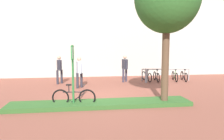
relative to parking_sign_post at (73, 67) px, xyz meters
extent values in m
plane|color=brown|center=(1.37, 1.53, -1.53)|extent=(60.00, 60.00, 0.00)
cube|color=beige|center=(1.37, 8.54, 3.47)|extent=(28.00, 1.20, 10.00)
cube|color=#336028|center=(1.05, 0.00, -1.45)|extent=(7.00, 1.10, 0.16)
cylinder|color=brown|center=(3.57, -0.08, 0.04)|extent=(0.28, 0.28, 3.15)
cylinder|color=#2D7238|center=(0.00, 0.00, -0.36)|extent=(0.08, 0.08, 2.34)
cube|color=#198C33|center=(0.00, 0.00, 0.53)|extent=(0.10, 0.36, 0.52)
cube|color=white|center=(0.00, 0.00, 0.53)|extent=(0.10, 0.30, 0.44)
torus|color=black|center=(-0.49, 0.18, -1.20)|extent=(0.66, 0.14, 0.66)
torus|color=black|center=(0.52, 0.06, -1.20)|extent=(0.66, 0.14, 0.66)
cylinder|color=black|center=(0.01, 0.12, -0.98)|extent=(0.83, 0.14, 0.04)
cylinder|color=black|center=(0.11, 0.11, -1.24)|extent=(0.61, 0.11, 0.44)
cylinder|color=black|center=(-0.17, 0.14, -0.86)|extent=(0.04, 0.04, 0.28)
cube|color=black|center=(-0.17, 0.14, -0.70)|extent=(0.21, 0.10, 0.05)
cylinder|color=black|center=(0.40, 0.07, -0.72)|extent=(0.09, 0.42, 0.04)
cylinder|color=#99999E|center=(4.23, 5.41, -1.13)|extent=(0.06, 0.06, 0.80)
cylinder|color=#99999E|center=(7.37, 5.12, -1.13)|extent=(0.06, 0.06, 0.80)
cylinder|color=#99999E|center=(5.80, 5.27, -0.73)|extent=(3.14, 0.35, 0.06)
torus|color=black|center=(4.60, 4.93, -1.23)|extent=(0.13, 0.61, 0.61)
torus|color=black|center=(4.49, 5.87, -1.23)|extent=(0.13, 0.61, 0.61)
cylinder|color=silver|center=(4.54, 5.40, -1.03)|extent=(0.12, 0.77, 0.03)
cylinder|color=silver|center=(4.53, 5.49, -1.26)|extent=(0.10, 0.56, 0.40)
cylinder|color=silver|center=(4.56, 5.23, -0.92)|extent=(0.03, 0.03, 0.26)
cube|color=black|center=(4.56, 5.23, -0.77)|extent=(0.09, 0.19, 0.05)
cylinder|color=silver|center=(4.50, 5.75, -0.79)|extent=(0.39, 0.08, 0.04)
torus|color=black|center=(5.12, 4.82, -1.23)|extent=(0.11, 0.61, 0.61)
torus|color=black|center=(5.21, 5.75, -1.23)|extent=(0.11, 0.61, 0.61)
cylinder|color=black|center=(5.17, 5.29, -1.03)|extent=(0.11, 0.77, 0.03)
cylinder|color=black|center=(5.18, 5.38, -1.26)|extent=(0.09, 0.56, 0.40)
cylinder|color=black|center=(5.15, 5.12, -0.92)|extent=(0.03, 0.03, 0.26)
cube|color=black|center=(5.15, 5.12, -0.77)|extent=(0.09, 0.19, 0.05)
cylinder|color=black|center=(5.20, 5.64, -0.79)|extent=(0.39, 0.07, 0.04)
torus|color=black|center=(5.67, 4.87, -1.23)|extent=(0.23, 0.60, 0.61)
torus|color=black|center=(5.94, 5.77, -1.23)|extent=(0.23, 0.60, 0.61)
cylinder|color=black|center=(5.80, 5.32, -1.03)|extent=(0.25, 0.75, 0.03)
cylinder|color=black|center=(5.83, 5.40, -1.26)|extent=(0.19, 0.54, 0.40)
cylinder|color=black|center=(5.75, 5.15, -0.92)|extent=(0.03, 0.03, 0.26)
cube|color=black|center=(5.75, 5.15, -0.77)|extent=(0.12, 0.20, 0.05)
cylinder|color=black|center=(5.90, 5.66, -0.79)|extent=(0.38, 0.14, 0.04)
torus|color=black|center=(6.34, 4.77, -1.23)|extent=(0.17, 0.61, 0.61)
torus|color=black|center=(6.51, 5.69, -1.23)|extent=(0.17, 0.61, 0.61)
cylinder|color=#1E7233|center=(6.43, 5.23, -1.03)|extent=(0.17, 0.76, 0.03)
cylinder|color=#1E7233|center=(6.44, 5.32, -1.26)|extent=(0.14, 0.55, 0.40)
cylinder|color=#1E7233|center=(6.40, 5.07, -0.92)|extent=(0.03, 0.03, 0.26)
cube|color=black|center=(6.40, 5.07, -0.77)|extent=(0.11, 0.19, 0.05)
cylinder|color=#1E7233|center=(6.49, 5.58, -0.79)|extent=(0.39, 0.11, 0.04)
torus|color=black|center=(6.97, 4.73, -1.23)|extent=(0.17, 0.61, 0.61)
torus|color=black|center=(7.14, 5.65, -1.23)|extent=(0.17, 0.61, 0.61)
cylinder|color=black|center=(7.06, 5.19, -1.03)|extent=(0.17, 0.76, 0.03)
cylinder|color=black|center=(7.07, 5.28, -1.26)|extent=(0.14, 0.55, 0.40)
cylinder|color=black|center=(7.02, 5.03, -0.92)|extent=(0.03, 0.03, 0.26)
cube|color=black|center=(7.02, 5.03, -0.77)|extent=(0.11, 0.19, 0.05)
cylinder|color=black|center=(7.12, 5.54, -0.79)|extent=(0.39, 0.11, 0.04)
cylinder|color=#ADADB2|center=(4.34, 4.83, -1.08)|extent=(0.16, 0.16, 0.90)
cylinder|color=#383342|center=(2.93, 5.19, -1.11)|extent=(0.14, 0.14, 0.85)
cylinder|color=#383342|center=(3.16, 5.44, -1.11)|extent=(0.14, 0.14, 0.85)
cube|color=#2D2D38|center=(3.04, 5.32, -0.37)|extent=(0.34, 0.45, 0.62)
cylinder|color=#2D2D38|center=(3.11, 5.06, -0.41)|extent=(0.09, 0.09, 0.59)
cylinder|color=#2D2D38|center=(2.97, 5.57, -0.41)|extent=(0.09, 0.09, 0.59)
sphere|color=tan|center=(3.04, 5.32, 0.08)|extent=(0.22, 0.22, 0.22)
cylinder|color=#2D2D38|center=(-1.18, 5.08, -1.11)|extent=(0.14, 0.14, 0.85)
cylinder|color=#2D2D38|center=(-0.96, 5.33, -1.11)|extent=(0.14, 0.14, 0.85)
cube|color=#2D2D38|center=(-1.07, 5.20, -0.37)|extent=(0.34, 0.45, 0.62)
cylinder|color=#2D2D38|center=(-1.00, 4.95, -0.41)|extent=(0.09, 0.09, 0.59)
cylinder|color=#2D2D38|center=(-1.14, 5.45, -0.41)|extent=(0.09, 0.09, 0.59)
sphere|color=tan|center=(-1.07, 5.20, 0.08)|extent=(0.22, 0.22, 0.22)
cylinder|color=#2D2D38|center=(0.06, 3.58, -1.11)|extent=(0.14, 0.14, 0.85)
cylinder|color=#2D2D38|center=(0.28, 3.83, -1.11)|extent=(0.14, 0.14, 0.85)
cube|color=silver|center=(0.17, 3.71, -0.37)|extent=(0.34, 0.45, 0.62)
cylinder|color=silver|center=(0.24, 3.46, -0.41)|extent=(0.09, 0.09, 0.59)
cylinder|color=silver|center=(0.10, 3.96, -0.41)|extent=(0.09, 0.09, 0.59)
sphere|color=tan|center=(0.17, 3.71, 0.08)|extent=(0.22, 0.22, 0.22)
camera|label=1|loc=(0.39, -7.86, 0.75)|focal=33.52mm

